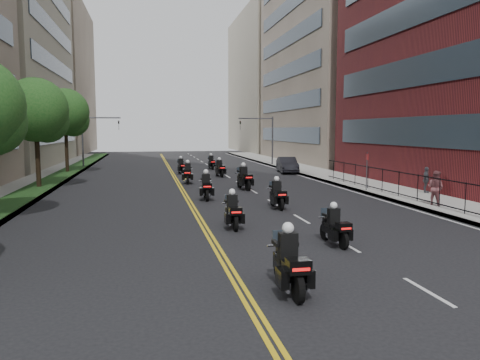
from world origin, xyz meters
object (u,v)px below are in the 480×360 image
object	(u,v)px
motorcycle_4	(206,188)
motorcycle_5	(244,179)
motorcycle_8	(181,167)
motorcycle_3	(277,196)
pedestrian_c	(426,180)
motorcycle_6	(188,174)
parked_sedan	(287,165)
motorcycle_0	(289,265)
motorcycle_2	(233,213)
motorcycle_9	(211,163)
motorcycle_1	(335,228)
motorcycle_7	(220,169)
pedestrian_b	(436,188)

from	to	relation	value
motorcycle_4	motorcycle_5	bearing A→B (deg)	56.03
motorcycle_5	motorcycle_8	world-z (taller)	motorcycle_5
motorcycle_3	pedestrian_c	distance (m)	11.01
motorcycle_6	pedestrian_c	size ratio (longest dim) A/B	1.49
parked_sedan	pedestrian_c	world-z (taller)	pedestrian_c
parked_sedan	pedestrian_c	size ratio (longest dim) A/B	2.78
motorcycle_0	motorcycle_2	bearing A→B (deg)	91.02
pedestrian_c	motorcycle_5	bearing A→B (deg)	91.45
motorcycle_8	motorcycle_9	world-z (taller)	motorcycle_9
motorcycle_1	motorcycle_3	distance (m)	8.01
motorcycle_0	motorcycle_1	world-z (taller)	motorcycle_0
motorcycle_6	motorcycle_7	size ratio (longest dim) A/B	1.06
motorcycle_8	motorcycle_3	bearing A→B (deg)	-86.97
motorcycle_3	motorcycle_4	size ratio (longest dim) A/B	0.94
motorcycle_8	pedestrian_c	distance (m)	22.52
motorcycle_3	motorcycle_9	xyz separation A→B (m)	(-0.09, 24.93, -0.01)
motorcycle_9	parked_sedan	size ratio (longest dim) A/B	0.49
pedestrian_b	parked_sedan	bearing A→B (deg)	-18.86
pedestrian_b	motorcycle_5	bearing A→B (deg)	18.07
motorcycle_0	motorcycle_5	world-z (taller)	motorcycle_5
motorcycle_0	motorcycle_2	world-z (taller)	motorcycle_0
motorcycle_1	motorcycle_7	xyz separation A→B (m)	(-0.30, 25.05, 0.06)
parked_sedan	motorcycle_2	bearing A→B (deg)	-104.09
motorcycle_5	motorcycle_6	distance (m)	5.71
motorcycle_5	motorcycle_7	bearing A→B (deg)	84.99
motorcycle_5	pedestrian_b	bearing A→B (deg)	-55.06
motorcycle_3	parked_sedan	xyz separation A→B (m)	(6.50, 19.42, 0.09)
motorcycle_6	motorcycle_1	bearing A→B (deg)	-74.31
motorcycle_2	motorcycle_7	bearing A→B (deg)	83.53
motorcycle_2	parked_sedan	world-z (taller)	motorcycle_2
motorcycle_0	motorcycle_9	distance (m)	37.48
motorcycle_4	parked_sedan	world-z (taller)	motorcycle_4
motorcycle_1	parked_sedan	bearing A→B (deg)	72.81
motorcycle_0	motorcycle_9	xyz separation A→B (m)	(3.12, 37.35, -0.05)
motorcycle_3	motorcycle_9	distance (m)	24.93
motorcycle_3	motorcycle_7	world-z (taller)	motorcycle_7
motorcycle_1	motorcycle_4	world-z (taller)	motorcycle_4
parked_sedan	pedestrian_c	distance (m)	16.95
motorcycle_8	motorcycle_9	size ratio (longest dim) A/B	1.00
motorcycle_0	motorcycle_9	size ratio (longest dim) A/B	1.07
motorcycle_6	parked_sedan	bearing A→B (deg)	40.42
motorcycle_1	motorcycle_9	size ratio (longest dim) A/B	0.93
motorcycle_0	motorcycle_3	bearing A→B (deg)	76.62
motorcycle_8	pedestrian_b	distance (m)	24.92
motorcycle_3	motorcycle_5	world-z (taller)	motorcycle_5
motorcycle_2	pedestrian_c	distance (m)	15.64
motorcycle_1	motorcycle_2	distance (m)	4.73
motorcycle_1	motorcycle_2	world-z (taller)	motorcycle_2
motorcycle_5	motorcycle_9	xyz separation A→B (m)	(0.04, 16.96, -0.08)
motorcycle_6	pedestrian_b	xyz separation A→B (m)	(11.93, -13.90, 0.35)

